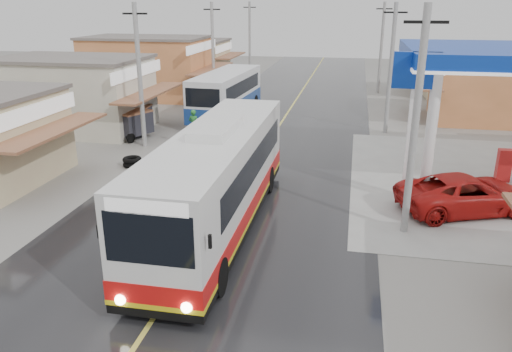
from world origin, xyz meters
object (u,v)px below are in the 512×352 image
object	(u,v)px
cyclist	(195,134)
jeepney	(466,194)
coach_bus	(218,179)
tricycle_near	(139,117)
tyre_stack	(132,162)
tricycle_far	(134,123)
second_bus	(226,94)

from	to	relation	value
cyclist	jeepney	bearing A→B (deg)	-15.41
coach_bus	cyclist	world-z (taller)	coach_bus
tricycle_near	coach_bus	bearing A→B (deg)	-60.47
tyre_stack	tricycle_far	bearing A→B (deg)	112.74
coach_bus	second_bus	size ratio (longest dim) A/B	1.29
coach_bus	tricycle_near	xyz separation A→B (m)	(-8.99, 13.22, -0.99)
cyclist	tricycle_near	bearing A→B (deg)	161.17
tricycle_far	tricycle_near	bearing A→B (deg)	129.16
cyclist	tyre_stack	distance (m)	4.72
jeepney	second_bus	bearing A→B (deg)	21.09
jeepney	tyre_stack	bearing A→B (deg)	58.24
coach_bus	jeepney	xyz separation A→B (m)	(9.31, 3.34, -1.16)
tricycle_near	tyre_stack	distance (m)	7.58
coach_bus	tyre_stack	xyz separation A→B (m)	(-6.30, 6.17, -1.67)
tricycle_near	tyre_stack	bearing A→B (deg)	-73.82
second_bus	tyre_stack	xyz separation A→B (m)	(-1.90, -12.09, -1.50)
cyclist	tyre_stack	bearing A→B (deg)	-103.95
second_bus	jeepney	world-z (taller)	second_bus
tricycle_near	tricycle_far	bearing A→B (deg)	-79.36
second_bus	tricycle_near	distance (m)	6.87
jeepney	cyclist	size ratio (longest dim) A/B	2.46
coach_bus	tricycle_far	distance (m)	14.23
coach_bus	tricycle_near	distance (m)	16.02
tricycle_far	second_bus	bearing A→B (deg)	83.09
second_bus	tyre_stack	distance (m)	12.33
tricycle_near	cyclist	bearing A→B (deg)	-35.56
cyclist	tricycle_far	xyz separation A→B (m)	(-4.24, 1.00, 0.24)
jeepney	tricycle_far	distance (m)	19.53
tyre_stack	cyclist	bearing A→B (deg)	64.01
cyclist	tyre_stack	xyz separation A→B (m)	(-2.06, -4.22, -0.48)
coach_bus	jeepney	world-z (taller)	coach_bus
cyclist	tyre_stack	size ratio (longest dim) A/B	2.29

